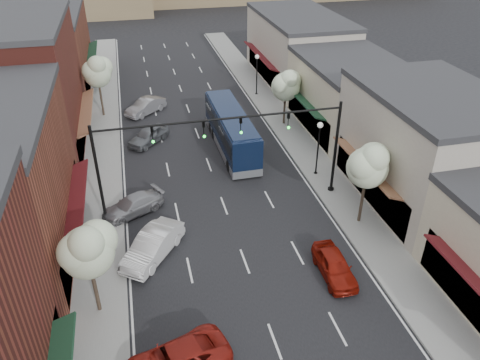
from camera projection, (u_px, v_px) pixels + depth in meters
ground at (253, 284)px, 26.11m from camera, size 160.00×160.00×0.00m
sidewalk_left at (102, 150)px, 39.75m from camera, size 2.80×73.00×0.15m
sidewalk_right at (290, 130)px, 43.11m from camera, size 2.80×73.00×0.15m
curb_left at (119, 148)px, 40.03m from camera, size 0.25×73.00×0.17m
curb_right at (275, 132)px, 42.83m from camera, size 0.25×73.00×0.17m
bldg_left_midfar at (16, 90)px, 37.06m from camera, size 10.14×14.10×10.90m
bldg_left_far at (43, 50)px, 51.00m from camera, size 10.14×18.10×8.40m
bldg_right_midnear at (426, 148)px, 31.80m from camera, size 9.14×12.10×7.90m
bldg_right_midfar at (349, 96)px, 42.15m from camera, size 9.14×12.10×6.40m
bldg_right_far at (298, 48)px, 53.52m from camera, size 9.14×16.10×7.40m
signal_mast_right at (304, 138)px, 31.47m from camera, size 8.22×0.46×7.00m
signal_mast_left at (135, 157)px, 29.22m from camera, size 8.22×0.46×7.00m
tree_right_near at (369, 164)px, 28.74m from camera, size 2.85×2.65×5.95m
tree_right_far at (286, 84)px, 42.26m from camera, size 2.85×2.65×5.43m
tree_left_near at (88, 249)px, 22.22m from camera, size 2.85×2.65×5.69m
tree_left_far at (97, 71)px, 43.61m from camera, size 2.85×2.65×6.13m
lamp_post_near at (319, 140)px, 34.82m from camera, size 0.44×0.44×4.44m
lamp_post_far at (257, 68)px, 49.35m from camera, size 0.44×0.44×4.44m
coach_bus at (231, 130)px, 39.30m from camera, size 2.54×10.94×3.34m
red_hatchback at (334, 266)px, 26.44m from camera, size 1.70×4.06×1.37m
parked_car_b at (153, 246)px, 27.76m from camera, size 4.27×4.95×1.61m
parked_car_c at (133, 206)px, 31.65m from camera, size 4.67×3.57×1.26m
parked_car_d at (148, 135)px, 40.69m from camera, size 4.15×4.25×1.44m
parked_car_e at (146, 106)px, 46.27m from camera, size 4.36×4.10×1.46m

